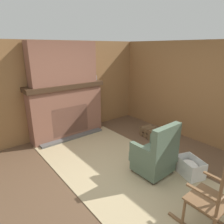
% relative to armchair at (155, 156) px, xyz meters
% --- Properties ---
extents(ground_plane, '(14.00, 14.00, 0.00)m').
position_rel_armchair_xyz_m(ground_plane, '(-0.38, -0.45, -0.37)').
color(ground_plane, brown).
extents(wood_panel_wall_left, '(0.06, 5.34, 2.40)m').
position_rel_armchair_xyz_m(wood_panel_wall_left, '(-2.78, -0.45, 0.83)').
color(wood_panel_wall_left, olive).
rests_on(wood_panel_wall_left, ground).
extents(wood_panel_wall_back, '(5.34, 0.09, 2.40)m').
position_rel_armchair_xyz_m(wood_panel_wall_back, '(-0.33, 1.95, 0.84)').
color(wood_panel_wall_back, olive).
rests_on(wood_panel_wall_back, ground).
extents(fireplace_hearth, '(0.61, 1.98, 1.38)m').
position_rel_armchair_xyz_m(fireplace_hearth, '(-2.54, -0.45, 0.32)').
color(fireplace_hearth, brown).
rests_on(fireplace_hearth, ground).
extents(chimney_breast, '(0.35, 1.65, 1.00)m').
position_rel_armchair_xyz_m(chimney_breast, '(-2.55, -0.45, 1.51)').
color(chimney_breast, brown).
rests_on(chimney_breast, fireplace_hearth).
extents(area_rug, '(3.85, 2.04, 0.01)m').
position_rel_armchair_xyz_m(area_rug, '(-0.52, -0.40, -0.36)').
color(area_rug, tan).
rests_on(area_rug, ground).
extents(armchair, '(0.62, 0.66, 1.01)m').
position_rel_armchair_xyz_m(armchair, '(0.00, 0.00, 0.00)').
color(armchair, '#516651').
rests_on(armchair, ground).
extents(rocking_chair, '(0.81, 0.48, 1.18)m').
position_rel_armchair_xyz_m(rocking_chair, '(1.20, -0.40, 0.04)').
color(rocking_chair, brown).
rests_on(rocking_chair, ground).
extents(firewood_stack, '(0.47, 0.38, 0.27)m').
position_rel_armchair_xyz_m(firewood_stack, '(-1.13, 1.16, -0.23)').
color(firewood_stack, brown).
rests_on(firewood_stack, ground).
extents(laundry_basket, '(0.56, 0.47, 0.32)m').
position_rel_armchair_xyz_m(laundry_basket, '(0.43, 0.47, -0.20)').
color(laundry_basket, white).
rests_on(laundry_basket, ground).
extents(oil_lamp_vase, '(0.09, 0.09, 0.22)m').
position_rel_armchair_xyz_m(oil_lamp_vase, '(-2.59, -0.81, 1.09)').
color(oil_lamp_vase, '#47708E').
rests_on(oil_lamp_vase, fireplace_hearth).
extents(storage_case, '(0.14, 0.24, 0.12)m').
position_rel_armchair_xyz_m(storage_case, '(-2.59, 0.37, 1.07)').
color(storage_case, gray).
rests_on(storage_case, fireplace_hearth).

